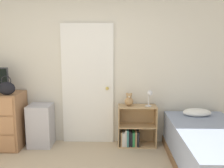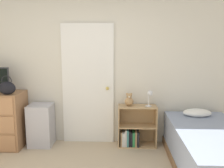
# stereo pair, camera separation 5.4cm
# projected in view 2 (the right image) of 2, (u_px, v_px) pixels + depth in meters

# --- Properties ---
(wall_back) EXTENTS (10.00, 0.06, 2.55)m
(wall_back) POSITION_uv_depth(u_px,v_px,m) (89.00, 68.00, 4.20)
(wall_back) COLOR beige
(wall_back) RESTS_ON ground_plane
(door_closed) EXTENTS (0.87, 0.09, 2.02)m
(door_closed) POSITION_uv_depth(u_px,v_px,m) (88.00, 84.00, 4.20)
(door_closed) COLOR white
(door_closed) RESTS_ON ground_plane
(handbag) EXTENTS (0.27, 0.13, 0.30)m
(handbag) POSITION_uv_depth(u_px,v_px,m) (7.00, 88.00, 3.83)
(handbag) COLOR black
(handbag) RESTS_ON dresser
(storage_bin) EXTENTS (0.38, 0.38, 0.70)m
(storage_bin) POSITION_uv_depth(u_px,v_px,m) (41.00, 125.00, 4.15)
(storage_bin) COLOR #ADADB7
(storage_bin) RESTS_ON ground_plane
(bookshelf) EXTENTS (0.63, 0.29, 0.68)m
(bookshelf) POSITION_uv_depth(u_px,v_px,m) (134.00, 130.00, 4.15)
(bookshelf) COLOR tan
(bookshelf) RESTS_ON ground_plane
(teddy_bear) EXTENTS (0.14, 0.14, 0.21)m
(teddy_bear) POSITION_uv_depth(u_px,v_px,m) (129.00, 100.00, 4.07)
(teddy_bear) COLOR tan
(teddy_bear) RESTS_ON bookshelf
(desk_lamp) EXTENTS (0.11, 0.11, 0.27)m
(desk_lamp) POSITION_uv_depth(u_px,v_px,m) (150.00, 95.00, 4.00)
(desk_lamp) COLOR silver
(desk_lamp) RESTS_ON bookshelf
(bed) EXTENTS (0.98, 1.93, 0.67)m
(bed) POSITION_uv_depth(u_px,v_px,m) (211.00, 151.00, 3.31)
(bed) COLOR brown
(bed) RESTS_ON ground_plane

